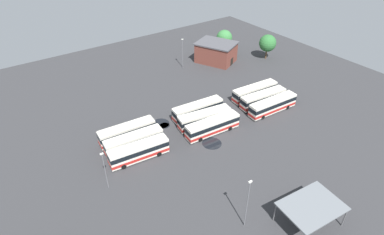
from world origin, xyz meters
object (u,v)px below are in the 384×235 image
object	(u,v)px
lamp_post_far_corner	(183,52)
depot_building	(216,52)
bus_row0_slot1	(134,141)
bus_row1_slot2	(198,109)
lamp_post_mid_lot	(247,202)
bus_row2_slot1	(263,98)
tree_east_edge	(268,43)
bus_row2_slot2	(255,91)
bus_row1_slot1	(205,118)
maintenance_shelter	(312,207)
bus_row0_slot2	(127,132)
bus_row2_slot0	(273,105)
bus_row1_slot0	(213,126)
lamp_post_near_entrance	(105,169)
bus_row0_slot0	(139,151)
tree_northeast	(224,38)

from	to	relation	value
lamp_post_far_corner	depot_building	bearing A→B (deg)	-11.76
bus_row0_slot1	depot_building	xyz separation A→B (m)	(39.01, 22.83, 1.17)
bus_row1_slot2	lamp_post_mid_lot	world-z (taller)	lamp_post_mid_lot
bus_row0_slot1	lamp_post_mid_lot	bearing A→B (deg)	-78.56
bus_row2_slot1	depot_building	bearing A→B (deg)	75.79
bus_row1_slot2	tree_east_edge	size ratio (longest dim) A/B	1.61
bus_row0_slot1	bus_row2_slot2	size ratio (longest dim) A/B	0.95
bus_row1_slot1	maintenance_shelter	distance (m)	29.68
bus_row0_slot1	bus_row0_slot2	world-z (taller)	same
bus_row2_slot0	bus_row2_slot2	distance (m)	6.98
bus_row2_slot0	tree_east_edge	distance (m)	30.46
bus_row1_slot0	bus_row2_slot1	xyz separation A→B (m)	(16.73, 1.80, -0.00)
bus_row2_slot2	lamp_post_near_entrance	bearing A→B (deg)	-170.31
bus_row0_slot0	lamp_post_far_corner	size ratio (longest dim) A/B	1.34
bus_row0_slot0	bus_row2_slot0	size ratio (longest dim) A/B	0.92
bus_row0_slot1	lamp_post_far_corner	distance (m)	37.99
maintenance_shelter	lamp_post_mid_lot	xyz separation A→B (m)	(-8.13, 5.27, 1.40)
bus_row0_slot0	maintenance_shelter	world-z (taller)	maintenance_shelter
bus_row1_slot0	tree_northeast	distance (m)	44.11
bus_row2_slot2	bus_row2_slot0	bearing A→B (deg)	-99.06
bus_row0_slot1	bus_row1_slot1	xyz separation A→B (m)	(16.08, -1.64, 0.00)
bus_row2_slot1	maintenance_shelter	distance (m)	33.97
bus_row2_slot2	lamp_post_near_entrance	xyz separation A→B (m)	(-41.61, -7.11, 2.41)
bus_row1_slot2	depot_building	distance (m)	30.40
bus_row1_slot1	lamp_post_mid_lot	size ratio (longest dim) A/B	1.30
bus_row2_slot0	bus_row1_slot1	bearing A→B (deg)	163.11
bus_row0_slot1	maintenance_shelter	bearing A→B (deg)	-66.77
bus_row0_slot2	lamp_post_mid_lot	distance (m)	30.00
bus_row0_slot0	bus_row1_slot1	bearing A→B (deg)	5.46
tree_east_edge	bus_row0_slot1	bearing A→B (deg)	-163.70
bus_row1_slot0	bus_row2_slot1	bearing A→B (deg)	6.14
bus_row2_slot2	bus_row0_slot0	bearing A→B (deg)	-173.87
bus_row1_slot0	maintenance_shelter	distance (m)	26.41
bus_row1_slot0	lamp_post_far_corner	distance (m)	32.65
bus_row1_slot0	bus_row1_slot1	world-z (taller)	same
lamp_post_mid_lot	bus_row1_slot1	bearing A→B (deg)	65.87
bus_row1_slot0	lamp_post_far_corner	world-z (taller)	lamp_post_far_corner
lamp_post_far_corner	maintenance_shelter	bearing A→B (deg)	-105.00
bus_row1_slot0	bus_row1_slot2	xyz separation A→B (m)	(1.21, 6.86, -0.00)
bus_row1_slot0	depot_building	distance (m)	36.23
bus_row1_slot2	bus_row1_slot1	bearing A→B (deg)	-103.15
tree_northeast	bus_row2_slot2	bearing A→B (deg)	-115.24
bus_row1_slot1	lamp_post_far_corner	distance (m)	29.54
bus_row0_slot0	tree_east_edge	size ratio (longest dim) A/B	1.55
lamp_post_mid_lot	tree_northeast	size ratio (longest dim) A/B	1.32
bus_row2_slot2	maintenance_shelter	bearing A→B (deg)	-122.15
bus_row1_slot0	tree_northeast	world-z (taller)	tree_northeast
bus_row0_slot1	lamp_post_far_corner	bearing A→B (deg)	41.39
lamp_post_mid_lot	tree_east_edge	world-z (taller)	lamp_post_mid_lot
bus_row0_slot2	lamp_post_mid_lot	bearing A→B (deg)	-80.43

